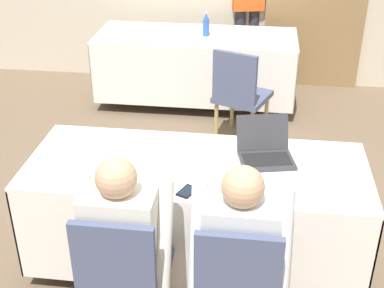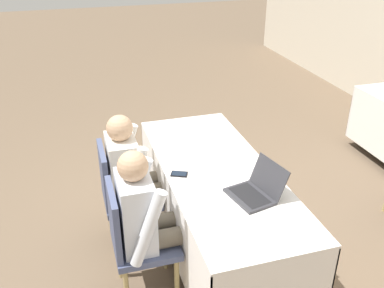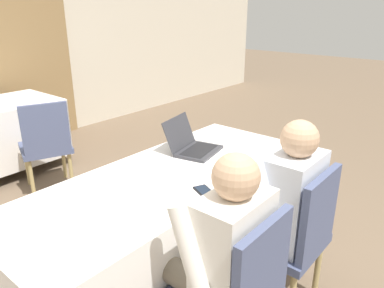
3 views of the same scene
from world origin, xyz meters
name	(u,v)px [view 1 (image 1 of 3)]	position (x,y,z in m)	size (l,w,h in m)	color
ground_plane	(196,262)	(0.00, 0.00, 0.00)	(24.00, 24.00, 0.00)	brown
conference_table_near	(196,189)	(0.00, 0.00, 0.57)	(2.04, 0.80, 0.75)	white
conference_table_far	(196,52)	(-0.31, 2.55, 0.57)	(2.04, 0.80, 0.75)	white
laptop	(265,152)	(0.40, 0.13, 0.79)	(0.38, 0.38, 0.23)	#333338
cell_phone	(187,191)	(-0.01, -0.30, 0.76)	(0.12, 0.14, 0.01)	black
paper_beside_laptop	(236,186)	(0.25, -0.21, 0.75)	(0.24, 0.32, 0.00)	white
water_bottle	(206,25)	(-0.21, 2.53, 0.86)	(0.07, 0.07, 0.24)	#2D5BB7
chair_near_left	(122,274)	(-0.29, -0.71, 0.50)	(0.44, 0.44, 0.90)	tan
chair_near_right	(237,285)	(0.29, -0.71, 0.50)	(0.44, 0.44, 0.90)	tan
chair_far_spare	(239,92)	(0.18, 1.72, 0.50)	(0.57, 0.57, 0.90)	tan
person_checkered_shirt	(125,237)	(-0.29, -0.60, 0.66)	(0.50, 0.52, 1.16)	#665B4C
person_white_shirt	(240,246)	(0.29, -0.60, 0.66)	(0.50, 0.52, 1.16)	#665B4C
person_red_shirt	(248,4)	(0.18, 3.24, 0.91)	(0.38, 0.27, 1.59)	#33333D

